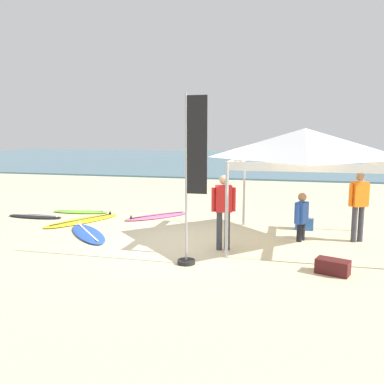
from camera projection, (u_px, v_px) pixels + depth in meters
name	position (u px, v px, depth m)	size (l,w,h in m)	color
ground_plane	(182.00, 241.00, 9.71)	(80.00, 80.00, 0.00)	beige
sea	(265.00, 160.00, 39.82)	(80.00, 36.00, 0.10)	teal
canopy_tent	(305.00, 144.00, 9.26)	(3.27, 3.27, 2.75)	#B7B7BC
surfboard_yellow	(83.00, 220.00, 11.91)	(1.73, 2.57, 0.19)	yellow
surfboard_blue	(88.00, 233.00, 10.36)	(2.06, 2.19, 0.19)	blue
surfboard_lime	(81.00, 212.00, 13.26)	(1.95, 0.74, 0.19)	#7AD12D
surfboard_black	(35.00, 216.00, 12.49)	(1.86, 0.51, 0.19)	black
surfboard_pink	(157.00, 216.00, 12.54)	(1.94, 2.06, 0.19)	pink
person_red	(224.00, 207.00, 8.89)	(0.53, 0.32, 1.71)	#383842
person_orange	(359.00, 202.00, 9.56)	(0.50, 0.36, 1.71)	#383842
person_blue	(301.00, 215.00, 9.68)	(0.35, 0.51, 1.20)	black
banner_flag	(192.00, 187.00, 7.79)	(0.60, 0.36, 3.40)	#99999E
gear_bag_near_tent	(333.00, 267.00, 7.45)	(0.60, 0.32, 0.28)	#4C1919
cooler_box	(304.00, 222.00, 10.93)	(0.50, 0.36, 0.39)	#2D60B7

